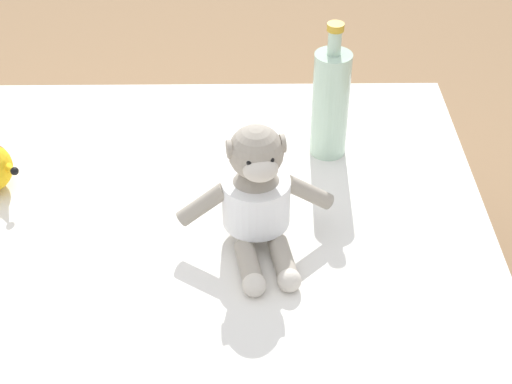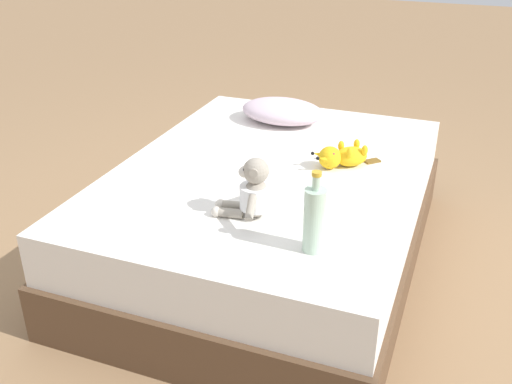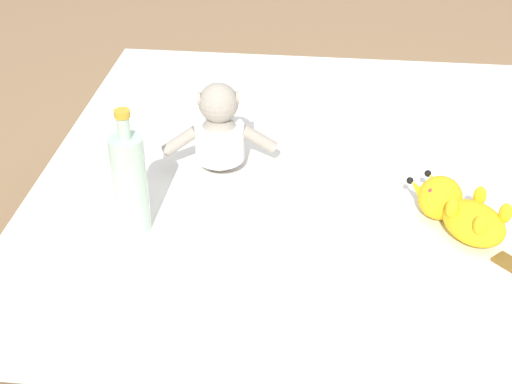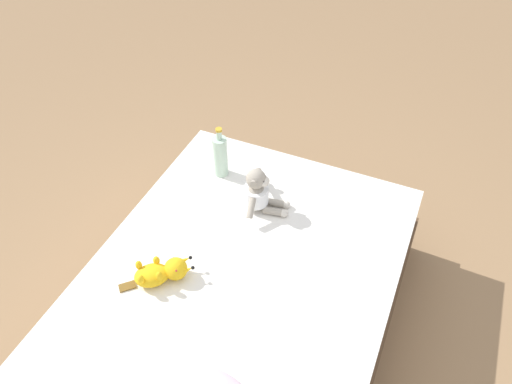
# 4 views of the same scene
# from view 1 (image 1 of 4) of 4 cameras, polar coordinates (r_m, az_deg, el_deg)

# --- Properties ---
(bed) EXTENTS (1.33, 1.80, 0.46)m
(bed) POSITION_cam_1_polar(r_m,az_deg,el_deg) (1.59, -16.09, -11.87)
(bed) COLOR brown
(bed) RESTS_ON ground_plane
(plush_monkey) EXTENTS (0.24, 0.29, 0.24)m
(plush_monkey) POSITION_cam_1_polar(r_m,az_deg,el_deg) (1.36, 0.08, -0.40)
(plush_monkey) COLOR #9E9384
(plush_monkey) RESTS_ON bed
(glass_bottle) EXTENTS (0.07, 0.07, 0.29)m
(glass_bottle) POSITION_cam_1_polar(r_m,az_deg,el_deg) (1.59, 5.46, 6.54)
(glass_bottle) COLOR #B2D1B7
(glass_bottle) RESTS_ON bed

